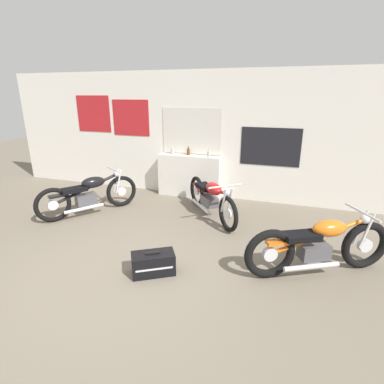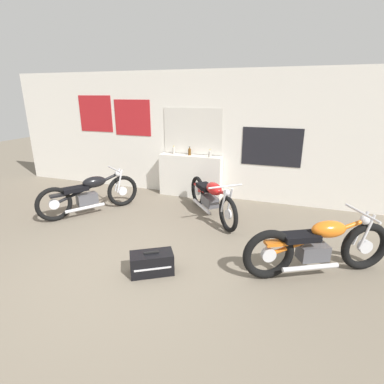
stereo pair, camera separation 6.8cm
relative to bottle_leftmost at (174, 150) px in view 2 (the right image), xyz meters
The scene contains 10 objects.
ground_plane 3.54m from the bottle_leftmost, 80.29° to the right, with size 24.00×24.00×0.00m, color #706656.
wall_back 0.68m from the bottle_leftmost, 15.65° to the left, with size 10.00×0.07×2.80m.
sill_counter 0.71m from the bottle_leftmost, ahead, with size 1.47×0.28×0.97m.
bottle_leftmost is the anchor object (origin of this frame).
bottle_left_center 0.39m from the bottle_leftmost, ahead, with size 0.07×0.07×0.19m.
bottle_center 0.89m from the bottle_leftmost, ahead, with size 0.07×0.07×0.17m.
motorcycle_orange 4.01m from the bottle_leftmost, 38.89° to the right, with size 1.86×1.09×0.85m.
motorcycle_black 2.12m from the bottle_leftmost, 123.44° to the right, with size 1.22×1.73×0.84m.
motorcycle_red 1.74m from the bottle_leftmost, 41.13° to the right, with size 1.38×1.59×0.80m.
hard_case_black 3.48m from the bottle_leftmost, 72.53° to the right, with size 0.63×0.54×0.32m.
Camera 2 is at (2.11, -3.00, 2.31)m, focal length 28.00 mm.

